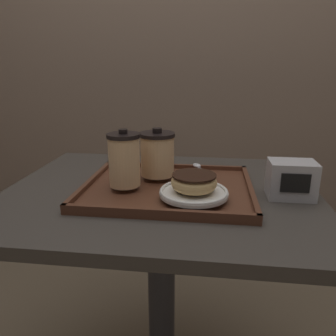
{
  "coord_description": "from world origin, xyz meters",
  "views": [
    {
      "loc": [
        0.12,
        -0.82,
        1.04
      ],
      "look_at": [
        0.02,
        -0.02,
        0.79
      ],
      "focal_mm": 35.0,
      "sensor_mm": 36.0,
      "label": 1
    }
  ],
  "objects_px": {
    "spoon": "(199,167)",
    "napkin_dispenser": "(291,179)",
    "coffee_cup_rear": "(157,154)",
    "donut_chocolate_glazed": "(194,182)",
    "coffee_cup_front": "(124,159)"
  },
  "relations": [
    {
      "from": "coffee_cup_rear",
      "to": "spoon",
      "type": "relative_size",
      "value": 1.06
    },
    {
      "from": "spoon",
      "to": "napkin_dispenser",
      "type": "bearing_deg",
      "value": -145.05
    },
    {
      "from": "coffee_cup_rear",
      "to": "napkin_dispenser",
      "type": "height_order",
      "value": "coffee_cup_rear"
    },
    {
      "from": "donut_chocolate_glazed",
      "to": "spoon",
      "type": "xyz_separation_m",
      "value": [
        0.01,
        0.21,
        -0.03
      ]
    },
    {
      "from": "coffee_cup_front",
      "to": "napkin_dispenser",
      "type": "bearing_deg",
      "value": 4.0
    },
    {
      "from": "spoon",
      "to": "napkin_dispenser",
      "type": "distance_m",
      "value": 0.27
    },
    {
      "from": "donut_chocolate_glazed",
      "to": "coffee_cup_rear",
      "type": "bearing_deg",
      "value": 127.84
    },
    {
      "from": "coffee_cup_rear",
      "to": "donut_chocolate_glazed",
      "type": "xyz_separation_m",
      "value": [
        0.11,
        -0.14,
        -0.03
      ]
    },
    {
      "from": "coffee_cup_front",
      "to": "coffee_cup_rear",
      "type": "xyz_separation_m",
      "value": [
        0.07,
        0.09,
        -0.01
      ]
    },
    {
      "from": "coffee_cup_rear",
      "to": "spoon",
      "type": "bearing_deg",
      "value": 31.13
    },
    {
      "from": "donut_chocolate_glazed",
      "to": "spoon",
      "type": "height_order",
      "value": "donut_chocolate_glazed"
    },
    {
      "from": "coffee_cup_rear",
      "to": "coffee_cup_front",
      "type": "bearing_deg",
      "value": -126.88
    },
    {
      "from": "napkin_dispenser",
      "to": "coffee_cup_rear",
      "type": "bearing_deg",
      "value": 169.56
    },
    {
      "from": "napkin_dispenser",
      "to": "spoon",
      "type": "bearing_deg",
      "value": 150.28
    },
    {
      "from": "coffee_cup_rear",
      "to": "spoon",
      "type": "distance_m",
      "value": 0.15
    }
  ]
}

